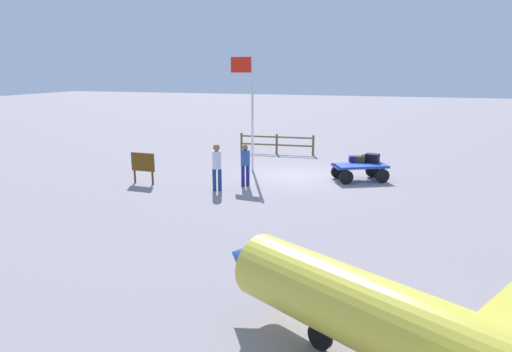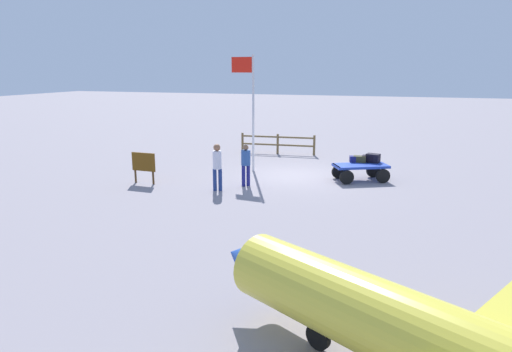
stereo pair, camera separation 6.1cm
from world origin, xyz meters
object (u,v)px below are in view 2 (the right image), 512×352
worker_lead (246,162)px  flagpole (250,101)px  suitcase_tan (369,159)px  suitcase_maroon (360,159)px  signboard (144,164)px  luggage_cart (360,169)px  suitcase_olive (373,158)px  suitcase_navy (356,159)px  worker_trailing (217,164)px

worker_lead → flagpole: flagpole is taller
suitcase_tan → flagpole: bearing=2.2°
suitcase_maroon → worker_lead: 4.85m
suitcase_tan → signboard: signboard is taller
worker_lead → luggage_cart: bearing=-151.4°
flagpole → signboard: (3.20, 3.52, -2.26)m
suitcase_maroon → worker_lead: size_ratio=0.32×
worker_lead → flagpole: bearing=-74.7°
suitcase_tan → worker_lead: worker_lead is taller
suitcase_olive → suitcase_maroon: 0.54m
suitcase_navy → flagpole: size_ratio=0.11×
suitcase_navy → signboard: size_ratio=0.45×
suitcase_navy → signboard: (7.76, 3.59, 0.00)m
worker_trailing → flagpole: bearing=-90.7°
flagpole → signboard: size_ratio=4.07×
suitcase_olive → suitcase_maroon: bearing=12.1°
worker_lead → worker_trailing: (0.77, 0.97, 0.07)m
suitcase_maroon → flagpole: 5.23m
suitcase_navy → worker_lead: size_ratio=0.34×
luggage_cart → worker_lead: size_ratio=1.45×
suitcase_maroon → worker_trailing: bearing=37.9°
flagpole → luggage_cart: bearing=175.0°
suitcase_tan → worker_trailing: worker_trailing is taller
suitcase_maroon → suitcase_navy: suitcase_maroon is taller
signboard → flagpole: bearing=-132.2°
signboard → suitcase_maroon: bearing=-155.5°
signboard → luggage_cart: bearing=-158.8°
luggage_cart → suitcase_tan: (-0.26, -0.62, 0.33)m
luggage_cart → suitcase_navy: suitcase_navy is taller
suitcase_navy → worker_lead: worker_lead is taller
luggage_cart → flagpole: bearing=-5.0°
suitcase_navy → luggage_cart: bearing=116.1°
suitcase_tan → suitcase_olive: bearing=-177.6°
worker_lead → signboard: (3.92, 0.88, -0.15)m
worker_lead → suitcase_maroon: bearing=-145.6°
suitcase_navy → worker_lead: 4.70m
suitcase_tan → worker_lead: bearing=33.2°
luggage_cart → flagpole: flagpole is taller
suitcase_maroon → suitcase_olive: bearing=-167.9°
worker_trailing → signboard: 3.16m
suitcase_maroon → suitcase_navy: size_ratio=0.93×
suitcase_maroon → worker_lead: (4.00, 2.74, 0.15)m
suitcase_olive → suitcase_navy: size_ratio=1.08×
suitcase_tan → suitcase_maroon: size_ratio=1.04×
suitcase_olive → suitcase_navy: 0.69m
worker_trailing → suitcase_olive: bearing=-144.2°
suitcase_olive → worker_trailing: size_ratio=0.34×
suitcase_maroon → signboard: signboard is taller
suitcase_maroon → flagpole: size_ratio=0.10×
suitcase_olive → flagpole: 5.69m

